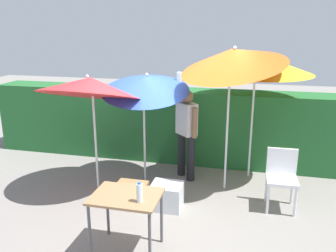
{
  "coord_description": "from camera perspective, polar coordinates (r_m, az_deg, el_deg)",
  "views": [
    {
      "loc": [
        1.24,
        -4.9,
        2.64
      ],
      "look_at": [
        0.0,
        0.3,
        1.1
      ],
      "focal_mm": 37.08,
      "sensor_mm": 36.0,
      "label": 1
    }
  ],
  "objects": [
    {
      "name": "ground_plane",
      "position": [
        5.7,
        -0.72,
        -11.51
      ],
      "size": [
        24.0,
        24.0,
        0.0
      ],
      "primitive_type": "plane",
      "color": "gray"
    },
    {
      "name": "hedge_row",
      "position": [
        6.98,
        2.68,
        0.1
      ],
      "size": [
        8.0,
        0.7,
        1.44
      ],
      "primitive_type": "cube",
      "color": "#23602D",
      "rests_on": "ground_plane"
    },
    {
      "name": "umbrella_rainbow",
      "position": [
        5.72,
        -3.78,
        6.98
      ],
      "size": [
        1.47,
        1.48,
        2.06
      ],
      "color": "silver",
      "rests_on": "ground_plane"
    },
    {
      "name": "umbrella_orange",
      "position": [
        5.54,
        -12.7,
        6.32
      ],
      "size": [
        1.65,
        1.66,
        2.1
      ],
      "color": "silver",
      "rests_on": "ground_plane"
    },
    {
      "name": "umbrella_yellow",
      "position": [
        5.45,
        10.56,
        10.87
      ],
      "size": [
        1.71,
        1.66,
        2.6
      ],
      "color": "silver",
      "rests_on": "ground_plane"
    },
    {
      "name": "umbrella_navy",
      "position": [
        6.08,
        14.25,
        9.91
      ],
      "size": [
        1.9,
        1.9,
        2.25
      ],
      "color": "silver",
      "rests_on": "ground_plane"
    },
    {
      "name": "person_vendor",
      "position": [
        6.05,
        3.05,
        -0.32
      ],
      "size": [
        0.46,
        0.44,
        1.88
      ],
      "color": "black",
      "rests_on": "ground_plane"
    },
    {
      "name": "chair_plastic",
      "position": [
        5.47,
        18.17,
        -7.69
      ],
      "size": [
        0.45,
        0.45,
        0.89
      ],
      "color": "silver",
      "rests_on": "ground_plane"
    },
    {
      "name": "cooler_box",
      "position": [
        5.31,
        -0.21,
        -11.41
      ],
      "size": [
        0.46,
        0.41,
        0.38
      ],
      "primitive_type": "cube",
      "color": "silver",
      "rests_on": "ground_plane"
    },
    {
      "name": "crate_cardboard",
      "position": [
        5.41,
        -6.07,
        -11.17
      ],
      "size": [
        0.47,
        0.38,
        0.34
      ],
      "primitive_type": "cube",
      "color": "#9E7A4C",
      "rests_on": "ground_plane"
    },
    {
      "name": "folding_table",
      "position": [
        4.2,
        -6.88,
        -12.33
      ],
      "size": [
        0.8,
        0.6,
        0.74
      ],
      "color": "#4C4C51",
      "rests_on": "ground_plane"
    },
    {
      "name": "bottle_water",
      "position": [
        3.95,
        -4.72,
        -10.86
      ],
      "size": [
        0.07,
        0.07,
        0.24
      ],
      "color": "silver",
      "rests_on": "folding_table"
    }
  ]
}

